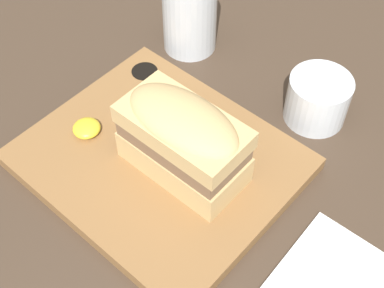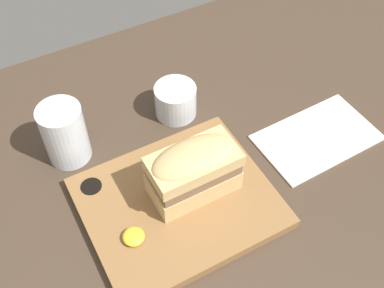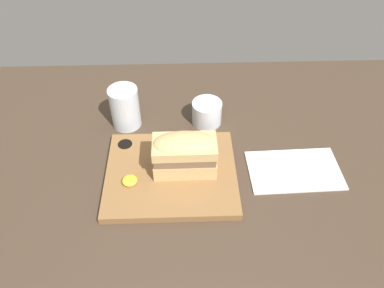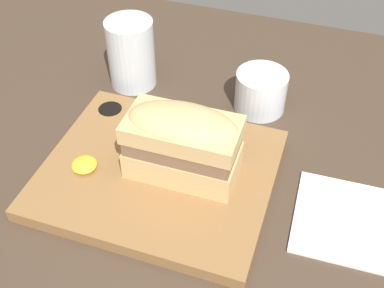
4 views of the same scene
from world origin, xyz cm
name	(u,v)px [view 3 (image 3 of 4)]	position (x,y,z in cm)	size (l,w,h in cm)	color
dining_table	(203,176)	(0.00, 0.00, 1.00)	(179.76, 92.65, 2.00)	#423326
serving_board	(171,173)	(-7.49, -0.65, 2.92)	(29.66, 25.11, 1.89)	olive
sandwich	(185,152)	(-4.20, 0.21, 9.10)	(14.04, 7.46, 9.79)	tan
mustard_dollop	(130,180)	(-16.48, -3.77, 4.51)	(3.35, 3.35, 1.34)	yellow
water_glass	(125,110)	(-19.16, 17.89, 6.82)	(7.46, 7.46, 11.11)	silver
wine_glass	(207,113)	(1.89, 18.08, 4.90)	(7.80, 7.80, 6.17)	silver
napkin	(295,172)	(21.39, -0.49, 2.20)	(21.77, 13.64, 0.40)	white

